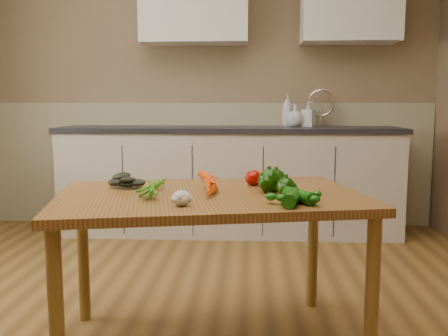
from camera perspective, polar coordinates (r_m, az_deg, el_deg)
room at (r=2.22m, az=-6.95°, el=11.24°), size 4.04×5.04×2.64m
counter_run at (r=4.25m, az=0.76°, el=-1.26°), size 2.84×0.64×1.14m
upper_cabinets at (r=4.41m, az=4.98°, el=18.53°), size 2.15×0.35×0.70m
table at (r=2.21m, az=-1.65°, el=-4.90°), size 1.46×1.09×0.70m
soap_bottle_a at (r=4.38m, az=7.26°, el=6.58°), size 0.14×0.14×0.28m
soap_bottle_b at (r=4.35m, az=9.60°, el=6.12°), size 0.13×0.13×0.21m
soap_bottle_c at (r=4.32m, az=8.17°, el=5.95°), size 0.18×0.18×0.19m
carrot_bunch at (r=2.20m, az=-3.79°, el=-2.01°), size 0.28×0.23×0.07m
leafy_greens at (r=2.38m, az=-10.96°, el=-1.09°), size 0.19×0.17×0.09m
garlic_bulb at (r=1.93m, az=-4.85°, el=-3.44°), size 0.07×0.07×0.06m
pepper_a at (r=2.23m, az=5.18°, el=-1.46°), size 0.10×0.10×0.10m
pepper_b at (r=2.31m, az=5.99°, el=-1.30°), size 0.09×0.09×0.09m
pepper_c at (r=2.14m, az=7.09°, el=-2.16°), size 0.08×0.08×0.08m
tomato_a at (r=2.40m, az=3.39°, el=-1.13°), size 0.08×0.08×0.08m
tomato_b at (r=2.44m, az=4.66°, el=-1.04°), size 0.08×0.08×0.07m
tomato_c at (r=2.38m, az=6.25°, el=-1.40°), size 0.07×0.07×0.06m
zucchini_a at (r=2.01m, az=8.60°, el=-3.16°), size 0.13×0.18×0.05m
zucchini_b at (r=1.96m, az=7.81°, el=-3.40°), size 0.10×0.18×0.06m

